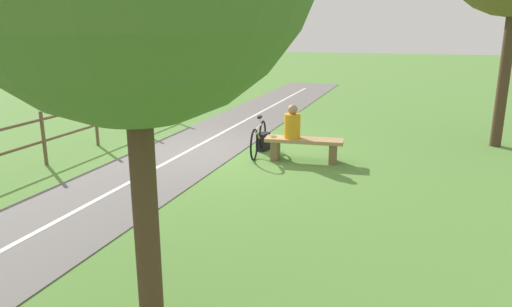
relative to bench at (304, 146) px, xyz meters
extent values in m
plane|color=#548438|center=(2.09, -0.32, -0.36)|extent=(80.00, 80.00, 0.00)
cube|color=#66605E|center=(3.20, 3.68, -0.35)|extent=(5.78, 36.08, 0.02)
cube|color=silver|center=(3.20, 3.68, -0.34)|extent=(3.04, 31.87, 0.00)
cube|color=#A88456|center=(0.00, 0.00, 0.12)|extent=(1.76, 0.51, 0.08)
cube|color=brown|center=(-0.66, -0.01, -0.14)|extent=(0.17, 0.43, 0.44)
cube|color=brown|center=(0.66, 0.01, -0.14)|extent=(0.17, 0.43, 0.44)
cylinder|color=orange|center=(0.27, 0.01, 0.44)|extent=(0.37, 0.37, 0.55)
sphere|color=#9E755B|center=(0.27, 0.01, 0.81)|extent=(0.22, 0.22, 0.22)
torus|color=black|center=(1.10, 0.23, 0.01)|extent=(0.07, 0.73, 0.73)
torus|color=black|center=(1.13, -0.73, 0.01)|extent=(0.07, 0.73, 0.73)
cylinder|color=silver|center=(1.12, -0.25, 0.32)|extent=(0.06, 0.82, 0.04)
cylinder|color=silver|center=(1.11, -0.11, 0.16)|extent=(0.05, 0.59, 0.34)
cylinder|color=silver|center=(1.12, -0.40, 0.42)|extent=(0.03, 0.03, 0.20)
cube|color=black|center=(1.12, -0.40, 0.53)|extent=(0.09, 0.20, 0.05)
cube|color=black|center=(1.10, -0.68, -0.14)|extent=(0.29, 0.40, 0.43)
cube|color=black|center=(1.22, -0.71, -0.21)|extent=(0.11, 0.25, 0.19)
cylinder|color=brown|center=(4.97, -3.75, 0.24)|extent=(0.08, 0.08, 1.20)
cylinder|color=brown|center=(5.14, -1.94, 0.24)|extent=(0.08, 0.08, 1.20)
cylinder|color=brown|center=(5.31, -0.13, 0.24)|extent=(0.08, 0.08, 1.20)
cylinder|color=brown|center=(5.48, 1.68, 0.24)|extent=(0.08, 0.08, 1.20)
cylinder|color=#473323|center=(-4.54, -2.53, 1.66)|extent=(0.27, 0.27, 4.04)
cylinder|color=#473323|center=(0.62, 6.51, 1.13)|extent=(0.25, 0.25, 2.98)
camera|label=1|loc=(-1.48, 10.51, 2.70)|focal=33.90mm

